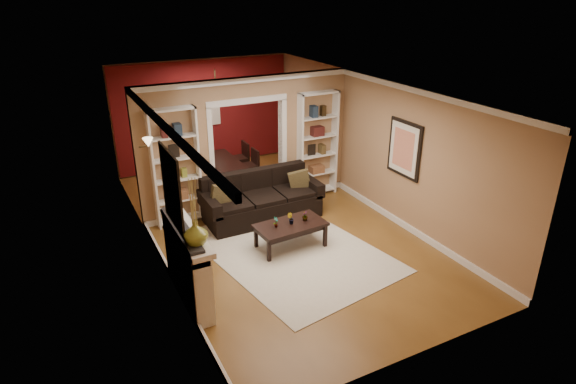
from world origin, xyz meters
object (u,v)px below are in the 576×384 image
coffee_table (291,235)px  dining_table (221,171)px  bookshelf_right (317,145)px  sofa (262,197)px  fireplace (189,264)px  bookshelf_left (176,168)px

coffee_table → dining_table: size_ratio=0.78×
bookshelf_right → dining_table: size_ratio=1.46×
sofa → fireplace: bearing=-136.5°
fireplace → dining_table: fireplace is taller
bookshelf_left → dining_table: bearing=48.5°
fireplace → coffee_table: bearing=18.0°
sofa → dining_table: size_ratio=1.50×
bookshelf_left → fireplace: (-0.54, -2.53, -0.57)m
sofa → dining_table: 2.20m
coffee_table → fireplace: 2.15m
coffee_table → bookshelf_left: (-1.48, 1.87, 0.92)m
sofa → bookshelf_right: bearing=20.1°
bookshelf_left → bookshelf_right: same height
bookshelf_right → dining_table: (-1.67, 1.62, -0.87)m
bookshelf_right → dining_table: bookshelf_right is taller
bookshelf_right → fireplace: size_ratio=1.35×
bookshelf_left → coffee_table: bearing=-51.7°
sofa → coffee_table: size_ratio=1.92×
fireplace → dining_table: (1.97, 4.15, -0.30)m
sofa → bookshelf_right: bookshelf_right is taller
coffee_table → bookshelf_right: bearing=45.5°
fireplace → sofa: bearing=43.5°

